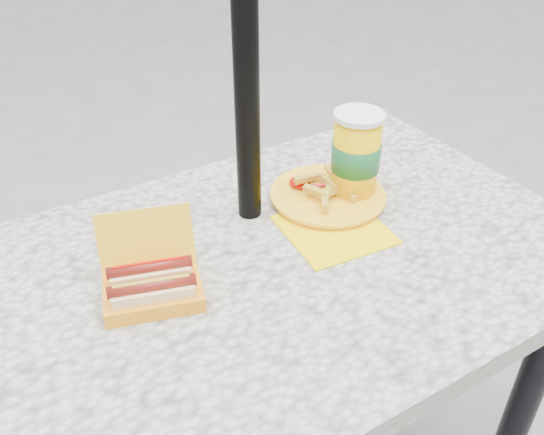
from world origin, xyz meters
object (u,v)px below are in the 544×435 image
fries_plate (328,196)px  soda_cup (356,156)px  hotdog_box (152,284)px  umbrella_pole (246,55)px

fries_plate → soda_cup: size_ratio=1.69×
hotdog_box → soda_cup: (0.51, 0.09, 0.07)m
hotdog_box → fries_plate: (0.45, 0.10, -0.02)m
soda_cup → umbrella_pole: bearing=165.6°
fries_plate → soda_cup: 0.11m
hotdog_box → soda_cup: bearing=26.5°
umbrella_pole → soda_cup: (0.23, -0.06, -0.25)m
umbrella_pole → fries_plate: bearing=-16.2°
hotdog_box → fries_plate: size_ratio=0.60×
fries_plate → umbrella_pole: bearing=163.8°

